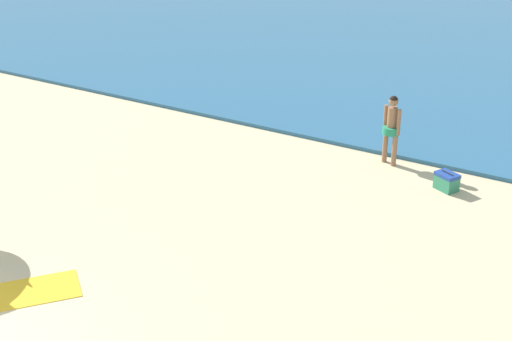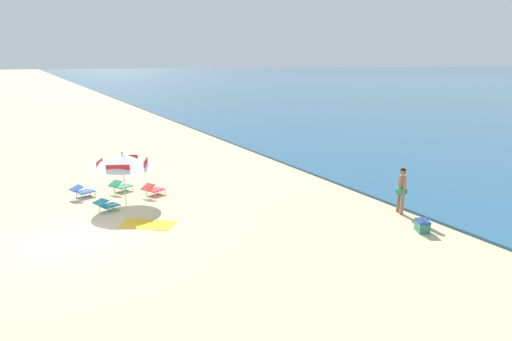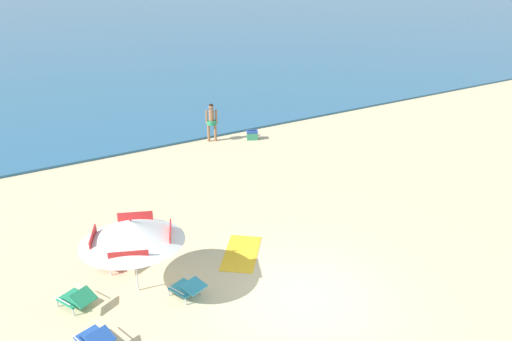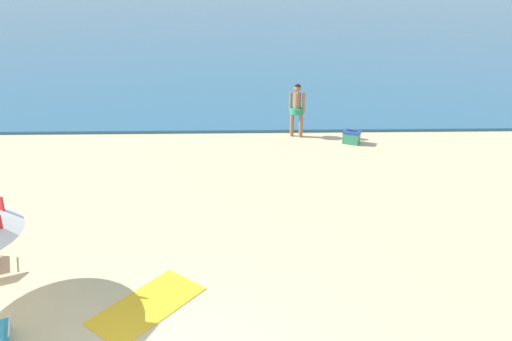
% 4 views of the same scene
% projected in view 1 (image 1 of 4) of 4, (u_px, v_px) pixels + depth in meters
% --- Properties ---
extents(person_standing_near_shore, '(0.48, 0.42, 1.71)m').
position_uv_depth(person_standing_near_shore, '(392.00, 125.00, 17.11)').
color(person_standing_near_shore, '#8C6042').
rests_on(person_standing_near_shore, ground).
extents(cooler_box, '(0.60, 0.53, 0.43)m').
position_uv_depth(cooler_box, '(447.00, 181.00, 16.10)').
color(cooler_box, '#2D7F5B').
rests_on(cooler_box, ground).
extents(beach_towel, '(1.83, 1.97, 0.01)m').
position_uv_depth(beach_towel, '(26.00, 292.00, 12.46)').
color(beach_towel, gold).
rests_on(beach_towel, ground).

